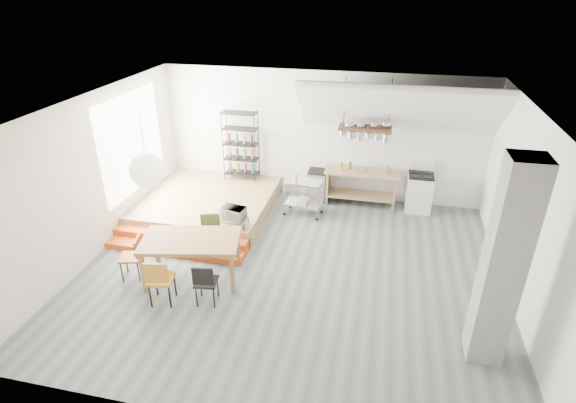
% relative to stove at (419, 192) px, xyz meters
% --- Properties ---
extents(floor, '(8.00, 8.00, 0.00)m').
position_rel_stove_xyz_m(floor, '(-2.50, -3.16, -0.48)').
color(floor, '#545E61').
rests_on(floor, ground).
extents(wall_back, '(8.00, 0.04, 3.20)m').
position_rel_stove_xyz_m(wall_back, '(-2.50, 0.34, 1.12)').
color(wall_back, silver).
rests_on(wall_back, ground).
extents(wall_left, '(0.04, 7.00, 3.20)m').
position_rel_stove_xyz_m(wall_left, '(-6.50, -3.16, 1.12)').
color(wall_left, silver).
rests_on(wall_left, ground).
extents(wall_right, '(0.04, 7.00, 3.20)m').
position_rel_stove_xyz_m(wall_right, '(1.50, -3.16, 1.12)').
color(wall_right, silver).
rests_on(wall_right, ground).
extents(ceiling, '(8.00, 7.00, 0.02)m').
position_rel_stove_xyz_m(ceiling, '(-2.50, -3.16, 2.72)').
color(ceiling, white).
rests_on(ceiling, wall_back).
extents(slope_ceiling, '(4.40, 1.44, 1.32)m').
position_rel_stove_xyz_m(slope_ceiling, '(-0.70, -0.26, 2.07)').
color(slope_ceiling, white).
rests_on(slope_ceiling, wall_back).
extents(window_pane, '(0.02, 2.50, 2.20)m').
position_rel_stove_xyz_m(window_pane, '(-6.48, -1.66, 1.32)').
color(window_pane, white).
rests_on(window_pane, wall_left).
extents(platform, '(3.00, 3.00, 0.40)m').
position_rel_stove_xyz_m(platform, '(-5.00, -1.16, -0.28)').
color(platform, olive).
rests_on(platform, ground).
extents(step_lower, '(3.00, 0.35, 0.13)m').
position_rel_stove_xyz_m(step_lower, '(-5.00, -3.11, -0.41)').
color(step_lower, '#C94C17').
rests_on(step_lower, ground).
extents(step_upper, '(3.00, 0.35, 0.27)m').
position_rel_stove_xyz_m(step_upper, '(-5.00, -2.76, -0.35)').
color(step_upper, '#C94C17').
rests_on(step_upper, ground).
extents(concrete_column, '(0.50, 0.50, 3.20)m').
position_rel_stove_xyz_m(concrete_column, '(0.80, -4.66, 1.12)').
color(concrete_column, slate).
rests_on(concrete_column, ground).
extents(kitchen_counter, '(1.80, 0.60, 0.91)m').
position_rel_stove_xyz_m(kitchen_counter, '(-1.40, -0.01, 0.15)').
color(kitchen_counter, olive).
rests_on(kitchen_counter, ground).
extents(stove, '(0.60, 0.60, 1.18)m').
position_rel_stove_xyz_m(stove, '(0.00, 0.00, 0.00)').
color(stove, white).
rests_on(stove, ground).
extents(pot_rack, '(1.20, 0.50, 1.43)m').
position_rel_stove_xyz_m(pot_rack, '(-1.37, -0.23, 1.50)').
color(pot_rack, '#3E2618').
rests_on(pot_rack, ceiling).
extents(wire_shelving, '(0.88, 0.38, 1.80)m').
position_rel_stove_xyz_m(wire_shelving, '(-4.50, 0.04, 0.85)').
color(wire_shelving, black).
rests_on(wire_shelving, platform).
extents(microwave_shelf, '(0.60, 0.40, 0.16)m').
position_rel_stove_xyz_m(microwave_shelf, '(-3.90, -2.41, 0.07)').
color(microwave_shelf, olive).
rests_on(microwave_shelf, platform).
extents(paper_lantern, '(0.60, 0.60, 0.60)m').
position_rel_stove_xyz_m(paper_lantern, '(-4.84, -3.92, 1.72)').
color(paper_lantern, white).
rests_on(paper_lantern, ceiling).
extents(dining_table, '(1.94, 1.34, 0.85)m').
position_rel_stove_xyz_m(dining_table, '(-4.25, -3.80, 0.27)').
color(dining_table, olive).
rests_on(dining_table, ground).
extents(chair_mustard, '(0.49, 0.49, 0.93)m').
position_rel_stove_xyz_m(chair_mustard, '(-4.48, -4.66, 0.07)').
color(chair_mustard, '#C08120').
rests_on(chair_mustard, ground).
extents(chair_black, '(0.43, 0.43, 0.83)m').
position_rel_stove_xyz_m(chair_black, '(-3.72, -4.50, 0.02)').
color(chair_black, black).
rests_on(chair_black, ground).
extents(chair_olive, '(0.51, 0.51, 0.89)m').
position_rel_stove_xyz_m(chair_olive, '(-4.20, -2.98, 0.05)').
color(chair_olive, '#505E2C').
rests_on(chair_olive, ground).
extents(chair_red, '(0.47, 0.47, 0.85)m').
position_rel_stove_xyz_m(chair_red, '(-5.33, -4.01, 0.03)').
color(chair_red, '#BC4A1A').
rests_on(chair_red, ground).
extents(rolling_cart, '(0.93, 0.60, 0.87)m').
position_rel_stove_xyz_m(rolling_cart, '(-2.70, -0.84, 0.08)').
color(rolling_cart, silver).
rests_on(rolling_cart, ground).
extents(mini_fridge, '(0.46, 0.46, 0.79)m').
position_rel_stove_xyz_m(mini_fridge, '(-2.50, 0.04, -0.09)').
color(mini_fridge, black).
rests_on(mini_fridge, ground).
extents(microwave, '(0.54, 0.41, 0.27)m').
position_rel_stove_xyz_m(microwave, '(-3.90, -2.41, 0.22)').
color(microwave, beige).
rests_on(microwave, microwave_shelf).
extents(bowl, '(0.23, 0.23, 0.05)m').
position_rel_stove_xyz_m(bowl, '(-1.46, -0.06, 0.45)').
color(bowl, silver).
rests_on(bowl, kitchen_counter).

